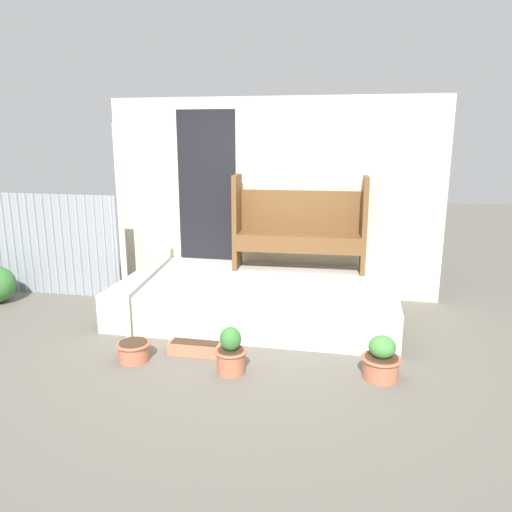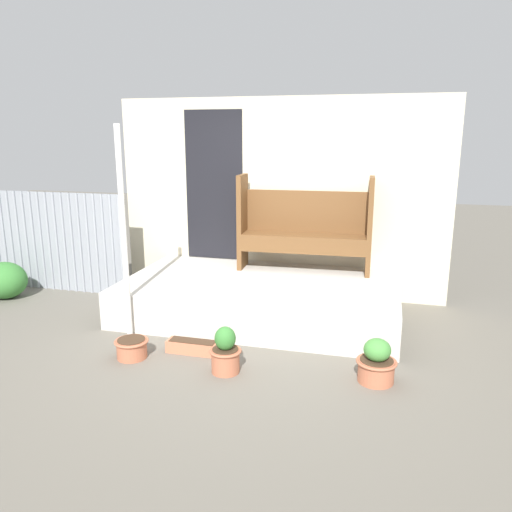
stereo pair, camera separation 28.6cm
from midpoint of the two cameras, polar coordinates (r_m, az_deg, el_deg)
name	(u,v)px [view 2 (the right image)]	position (r m, az deg, el deg)	size (l,w,h in m)	color
ground_plane	(237,345)	(5.25, -0.56, -10.16)	(24.00, 24.00, 0.00)	#666056
porch_slab	(261,298)	(6.00, 1.90, -4.84)	(3.21, 1.83, 0.43)	beige
house_wall	(275,198)	(6.67, 3.47, 6.65)	(4.41, 0.08, 2.60)	beige
fence_corrugated	(34,241)	(7.55, -23.02, 1.63)	(2.82, 0.05, 1.37)	gray
support_post	(124,235)	(5.29, -13.40, 2.33)	(0.06, 0.06, 2.23)	white
bench	(305,224)	(6.33, 6.88, 3.60)	(1.67, 0.47, 1.20)	brown
flower_pot_left	(132,347)	(5.06, -12.43, -10.18)	(0.33, 0.33, 0.19)	#B76647
flower_pot_middle	(225,353)	(4.63, -1.73, -10.99)	(0.30, 0.30, 0.44)	#B76647
flower_pot_right	(376,363)	(4.63, 15.37, -11.75)	(0.36, 0.36, 0.40)	#B76647
planter_box_rect	(193,347)	(5.08, -5.62, -10.29)	(0.53, 0.16, 0.13)	#C67251
shrub_by_fence	(4,280)	(7.35, -25.84, -2.52)	(0.60, 0.54, 0.49)	#387A33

